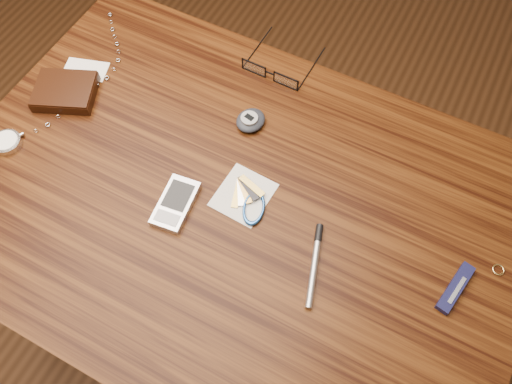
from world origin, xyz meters
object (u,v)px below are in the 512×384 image
notepad_keys (249,201)px  silver_pen (315,258)px  pocket_knife (455,288)px  desk (234,224)px  pocket_watch (13,137)px  wallet_and_card (66,91)px  eyeglasses (272,72)px  pda_phone (176,203)px  pedometer (251,120)px

notepad_keys → silver_pen: bearing=-16.9°
notepad_keys → pocket_knife: bearing=2.0°
desk → silver_pen: (0.17, -0.03, 0.11)m
desk → pocket_knife: pocket_knife is taller
pocket_watch → pocket_knife: (0.81, 0.10, -0.00)m
wallet_and_card → silver_pen: (0.57, -0.09, -0.01)m
eyeglasses → notepad_keys: size_ratio=1.20×
pda_phone → pocket_watch: bearing=-176.4°
pda_phone → pocket_knife: pda_phone is taller
desk → silver_pen: size_ratio=7.16×
pocket_knife → silver_pen: pocket_knife is taller
pda_phone → silver_pen: 0.25m
eyeglasses → pocket_watch: bearing=-135.0°
silver_pen → desk: bearing=168.8°
pda_phone → desk: bearing=34.1°
eyeglasses → pda_phone: bearing=-92.9°
desk → silver_pen: 0.21m
pda_phone → pocket_knife: 0.47m
eyeglasses → notepad_keys: 0.28m
notepad_keys → wallet_and_card: bearing=174.1°
pda_phone → pedometer: pedometer is taller
notepad_keys → pocket_knife: (0.36, 0.01, 0.00)m
pocket_knife → silver_pen: size_ratio=0.68×
pocket_knife → notepad_keys: bearing=-178.0°
pedometer → pocket_knife: (0.43, -0.13, -0.00)m
pedometer → pocket_watch: bearing=-147.9°
wallet_and_card → pda_phone: 0.33m
desk → pedometer: (-0.05, 0.16, 0.11)m
pocket_knife → silver_pen: 0.22m
pocket_watch → eyeglasses: bearing=45.0°
pocket_watch → pedometer: pedometer is taller
desk → pda_phone: (-0.08, -0.05, 0.11)m
silver_pen → notepad_keys: bearing=163.1°
wallet_and_card → eyeglasses: (0.33, 0.22, 0.00)m
pedometer → silver_pen: bearing=-41.1°
pda_phone → silver_pen: (0.25, 0.02, -0.00)m
wallet_and_card → pocket_knife: wallet_and_card is taller
wallet_and_card → pedometer: (0.35, 0.10, -0.00)m
pocket_watch → pocket_knife: size_ratio=4.13×
pda_phone → wallet_and_card: bearing=161.2°
pda_phone → pocket_knife: (0.47, 0.08, -0.00)m
eyeglasses → silver_pen: (0.24, -0.31, -0.01)m
wallet_and_card → notepad_keys: size_ratio=1.58×
wallet_and_card → silver_pen: 0.57m
wallet_and_card → notepad_keys: (0.42, -0.04, -0.01)m
pedometer → notepad_keys: bearing=-63.2°
pocket_watch → pedometer: size_ratio=5.82×
eyeglasses → pedometer: bearing=-82.1°
pocket_watch → pda_phone: bearing=3.6°
pocket_watch → silver_pen: 0.59m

